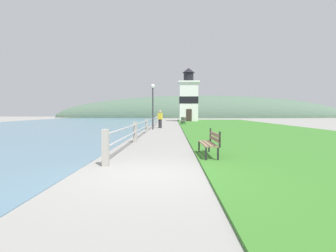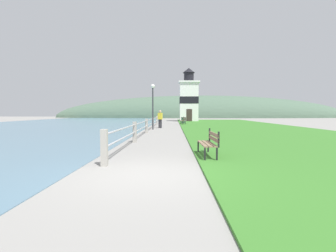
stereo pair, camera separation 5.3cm
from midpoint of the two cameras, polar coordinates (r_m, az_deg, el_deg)
ground_plane at (r=6.56m, az=-4.43°, el=-10.52°), size 160.00×160.00×0.00m
grass_verge at (r=25.02m, az=16.94°, el=-0.51°), size 12.00×53.10×0.06m
water_strip at (r=28.14m, az=-29.89°, el=-0.45°), size 24.00×84.95×0.01m
seawall_railing at (r=21.99m, az=-3.84°, el=0.67°), size 0.18×29.27×1.05m
park_bench_near at (r=8.97m, az=9.16°, el=-3.38°), size 0.52×1.72×0.94m
park_bench_midway at (r=32.05m, az=3.44°, el=1.28°), size 0.66×1.79×0.94m
lighthouse at (r=43.36m, az=4.57°, el=5.96°), size 3.38×3.38×8.72m
person_strolling at (r=25.05m, az=-1.66°, el=1.66°), size 0.47×0.37×1.70m
trash_bin at (r=34.05m, az=3.37°, el=1.20°), size 0.54×0.54×0.84m
lamp_post at (r=22.99m, az=-3.26°, el=6.06°), size 0.36×0.36×3.96m
distant_hillside at (r=72.13m, az=7.10°, el=1.84°), size 80.00×16.00×12.00m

